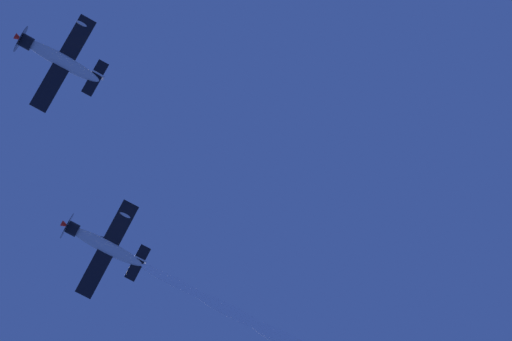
# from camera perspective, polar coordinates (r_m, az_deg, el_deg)

# --- Properties ---
(airplane_lead) EXTENTS (7.99, 8.24, 4.38)m
(airplane_lead) POSITION_cam_1_polar(r_m,az_deg,el_deg) (90.37, -11.26, 6.30)
(airplane_lead) COLOR silver
(airplane_left_wingman) EXTENTS (8.09, 8.31, 4.19)m
(airplane_left_wingman) POSITION_cam_1_polar(r_m,az_deg,el_deg) (92.39, -8.78, -4.25)
(airplane_left_wingman) COLOR silver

